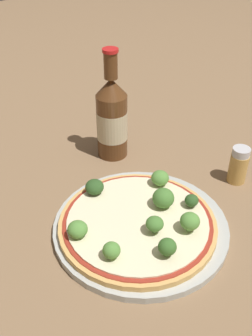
{
  "coord_description": "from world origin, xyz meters",
  "views": [
    {
      "loc": [
        -0.35,
        -0.3,
        0.45
      ],
      "look_at": [
        0.03,
        0.08,
        0.06
      ],
      "focal_mm": 42.0,
      "sensor_mm": 36.0,
      "label": 1
    }
  ],
  "objects": [
    {
      "name": "broccoli_floret_1",
      "position": [
        0.07,
        -0.04,
        0.04
      ],
      "size": [
        0.02,
        0.02,
        0.02
      ],
      "color": "#6B8E51",
      "rests_on": "pizza"
    },
    {
      "name": "broccoli_floret_3",
      "position": [
        -0.02,
        -0.04,
        0.04
      ],
      "size": [
        0.03,
        0.03,
        0.03
      ],
      "color": "#6B8E51",
      "rests_on": "pizza"
    },
    {
      "name": "pizza",
      "position": [
        -0.02,
        -0.0,
        0.02
      ],
      "size": [
        0.25,
        0.25,
        0.01
      ],
      "color": "tan",
      "rests_on": "plate"
    },
    {
      "name": "broccoli_floret_6",
      "position": [
        0.02,
        -0.07,
        0.04
      ],
      "size": [
        0.03,
        0.03,
        0.03
      ],
      "color": "#6B8E51",
      "rests_on": "pizza"
    },
    {
      "name": "plate",
      "position": [
        -0.01,
        -0.0,
        0.01
      ],
      "size": [
        0.28,
        0.28,
        0.01
      ],
      "color": "#B2B7B2",
      "rests_on": "ground_plane"
    },
    {
      "name": "broccoli_floret_7",
      "position": [
        -0.1,
        -0.03,
        0.04
      ],
      "size": [
        0.03,
        0.03,
        0.03
      ],
      "color": "#6B8E51",
      "rests_on": "pizza"
    },
    {
      "name": "ground_plane",
      "position": [
        0.0,
        0.0,
        0.0
      ],
      "size": [
        3.0,
        3.0,
        0.0
      ],
      "primitive_type": "plane",
      "color": "#846647"
    },
    {
      "name": "broccoli_floret_2",
      "position": [
        0.07,
        0.03,
        0.04
      ],
      "size": [
        0.03,
        0.03,
        0.03
      ],
      "color": "#6B8E51",
      "rests_on": "pizza"
    },
    {
      "name": "pepper_shaker",
      "position": [
        0.21,
        -0.04,
        0.04
      ],
      "size": [
        0.03,
        0.03,
        0.07
      ],
      "color": "tan",
      "rests_on": "ground_plane"
    },
    {
      "name": "broccoli_floret_5",
      "position": [
        0.03,
        -0.01,
        0.04
      ],
      "size": [
        0.04,
        0.04,
        0.03
      ],
      "color": "#6B8E51",
      "rests_on": "pizza"
    },
    {
      "name": "beer_bottle",
      "position": [
        0.11,
        0.19,
        0.08
      ],
      "size": [
        0.06,
        0.06,
        0.22
      ],
      "color": "#563319",
      "rests_on": "ground_plane"
    },
    {
      "name": "broccoli_floret_0",
      "position": [
        -0.1,
        0.04,
        0.04
      ],
      "size": [
        0.03,
        0.03,
        0.02
      ],
      "color": "#6B8E51",
      "rests_on": "pizza"
    },
    {
      "name": "broccoli_floret_4",
      "position": [
        -0.02,
        0.1,
        0.04
      ],
      "size": [
        0.03,
        0.03,
        0.02
      ],
      "color": "#6B8E51",
      "rests_on": "pizza"
    },
    {
      "name": "broccoli_floret_8",
      "position": [
        -0.04,
        -0.08,
        0.04
      ],
      "size": [
        0.03,
        0.03,
        0.03
      ],
      "color": "#6B8E51",
      "rests_on": "pizza"
    }
  ]
}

